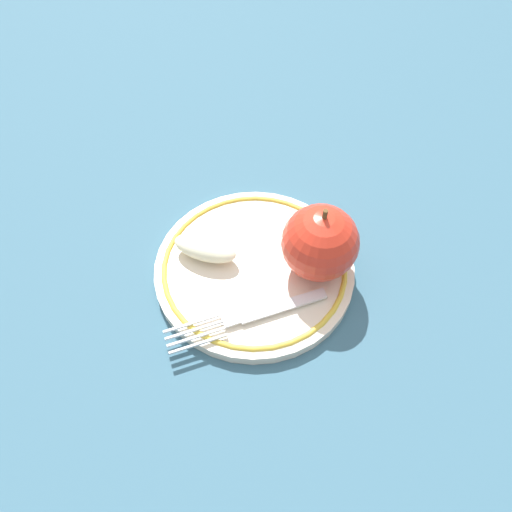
# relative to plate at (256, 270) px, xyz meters

# --- Properties ---
(ground_plane) EXTENTS (2.00, 2.00, 0.00)m
(ground_plane) POSITION_rel_plate_xyz_m (0.00, -0.01, -0.01)
(ground_plane) COLOR #355B6F
(plate) EXTENTS (0.22, 0.22, 0.02)m
(plate) POSITION_rel_plate_xyz_m (0.00, 0.00, 0.00)
(plate) COLOR beige
(plate) RESTS_ON ground_plane
(apple_red_whole) EXTENTS (0.08, 0.08, 0.09)m
(apple_red_whole) POSITION_rel_plate_xyz_m (-0.03, -0.06, 0.05)
(apple_red_whole) COLOR red
(apple_red_whole) RESTS_ON plate
(apple_slice_front) EXTENTS (0.08, 0.07, 0.02)m
(apple_slice_front) POSITION_rel_plate_xyz_m (0.04, 0.04, 0.02)
(apple_slice_front) COLOR beige
(apple_slice_front) RESTS_ON plate
(fork) EXTENTS (0.06, 0.17, 0.00)m
(fork) POSITION_rel_plate_xyz_m (-0.05, 0.04, 0.01)
(fork) COLOR silver
(fork) RESTS_ON plate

